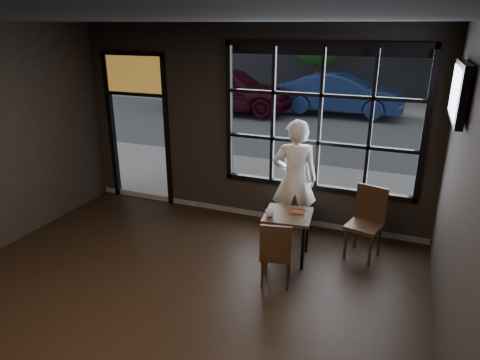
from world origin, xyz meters
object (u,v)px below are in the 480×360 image
at_px(cafe_table, 287,236).
at_px(chair_near, 276,252).
at_px(navy_car, 341,94).
at_px(man, 294,180).

relative_size(cafe_table, chair_near, 0.78).
bearing_deg(navy_car, cafe_table, -173.84).
bearing_deg(chair_near, cafe_table, -97.75).
height_order(chair_near, navy_car, navy_car).
bearing_deg(chair_near, man, -94.91).
height_order(chair_near, man, man).
height_order(cafe_table, navy_car, navy_car).
bearing_deg(man, cafe_table, 80.85).
relative_size(man, navy_car, 0.43).
xyz_separation_m(chair_near, man, (-0.14, 1.36, 0.49)).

